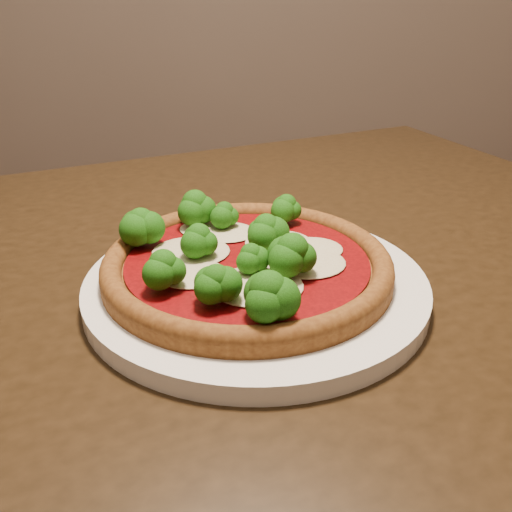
{
  "coord_description": "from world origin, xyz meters",
  "views": [
    {
      "loc": [
        0.21,
        -0.44,
        1.03
      ],
      "look_at": [
        0.23,
        0.04,
        0.79
      ],
      "focal_mm": 40.0,
      "sensor_mm": 36.0,
      "label": 1
    }
  ],
  "objects": [
    {
      "name": "plate",
      "position": [
        0.23,
        0.04,
        0.76
      ],
      "size": [
        0.33,
        0.33,
        0.02
      ],
      "primitive_type": "cylinder",
      "color": "white",
      "rests_on": "dining_table"
    },
    {
      "name": "dining_table",
      "position": [
        0.23,
        0.11,
        0.65
      ],
      "size": [
        1.33,
        1.22,
        0.75
      ],
      "rotation": [
        0.0,
        0.0,
        0.4
      ],
      "color": "black",
      "rests_on": "floor"
    },
    {
      "name": "pizza",
      "position": [
        0.21,
        0.05,
        0.79
      ],
      "size": [
        0.28,
        0.28,
        0.06
      ],
      "rotation": [
        0.0,
        0.0,
        0.34
      ],
      "color": "brown",
      "rests_on": "plate"
    }
  ]
}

